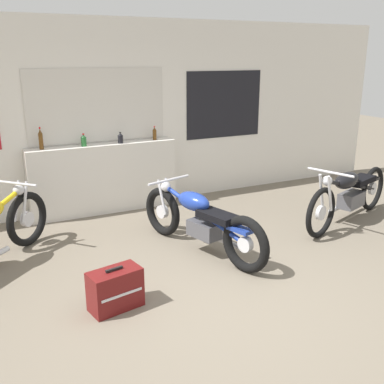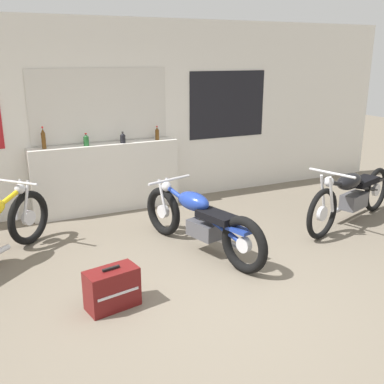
{
  "view_description": "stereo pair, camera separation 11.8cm",
  "coord_description": "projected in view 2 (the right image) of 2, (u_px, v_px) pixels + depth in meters",
  "views": [
    {
      "loc": [
        -1.91,
        -3.32,
        2.28
      ],
      "look_at": [
        0.37,
        1.3,
        0.7
      ],
      "focal_mm": 42.0,
      "sensor_mm": 36.0,
      "label": 1
    },
    {
      "loc": [
        -1.81,
        -3.37,
        2.28
      ],
      "look_at": [
        0.37,
        1.3,
        0.7
      ],
      "focal_mm": 42.0,
      "sensor_mm": 36.0,
      "label": 2
    }
  ],
  "objects": [
    {
      "name": "bottle_center",
      "position": [
        123.0,
        138.0,
        6.6
      ],
      "size": [
        0.08,
        0.08,
        0.17
      ],
      "color": "black",
      "rests_on": "sill_counter"
    },
    {
      "name": "sill_counter",
      "position": [
        107.0,
        178.0,
        6.71
      ],
      "size": [
        2.19,
        0.28,
        1.03
      ],
      "color": "silver",
      "rests_on": "ground_plane"
    },
    {
      "name": "motorcycle_blue",
      "position": [
        200.0,
        221.0,
        5.32
      ],
      "size": [
        0.81,
        2.02,
        0.79
      ],
      "color": "black",
      "rests_on": "ground_plane"
    },
    {
      "name": "bottle_leftmost",
      "position": [
        43.0,
        139.0,
        6.18
      ],
      "size": [
        0.06,
        0.06,
        0.31
      ],
      "color": "#5B3814",
      "rests_on": "sill_counter"
    },
    {
      "name": "bottle_left_center",
      "position": [
        86.0,
        140.0,
        6.4
      ],
      "size": [
        0.08,
        0.08,
        0.18
      ],
      "color": "#23662D",
      "rests_on": "sill_counter"
    },
    {
      "name": "hard_case_darkred",
      "position": [
        112.0,
        288.0,
        4.18
      ],
      "size": [
        0.52,
        0.34,
        0.41
      ],
      "color": "maroon",
      "rests_on": "ground_plane"
    },
    {
      "name": "bottle_right_center",
      "position": [
        157.0,
        134.0,
        6.85
      ],
      "size": [
        0.06,
        0.06,
        0.21
      ],
      "color": "#5B3814",
      "rests_on": "sill_counter"
    },
    {
      "name": "wall_back",
      "position": [
        116.0,
        116.0,
        6.7
      ],
      "size": [
        10.0,
        0.07,
        2.8
      ],
      "color": "silver",
      "rests_on": "ground_plane"
    },
    {
      "name": "ground_plane",
      "position": [
        214.0,
        302.0,
        4.32
      ],
      "size": [
        24.0,
        24.0,
        0.0
      ],
      "primitive_type": "plane",
      "color": "#706656"
    },
    {
      "name": "motorcycle_black",
      "position": [
        352.0,
        194.0,
        6.22
      ],
      "size": [
        2.11,
        0.9,
        0.86
      ],
      "color": "black",
      "rests_on": "ground_plane"
    }
  ]
}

